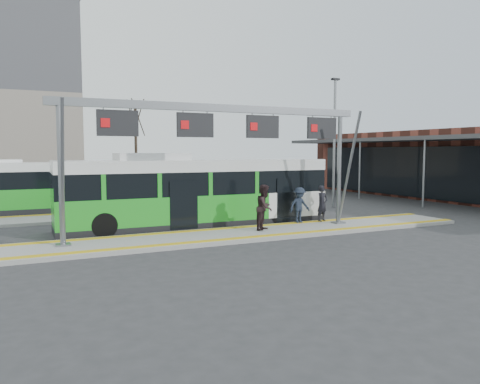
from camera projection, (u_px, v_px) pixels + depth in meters
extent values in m
plane|color=#2D2D30|center=(233.00, 237.00, 19.08)|extent=(120.00, 120.00, 0.00)
cube|color=gray|center=(233.00, 235.00, 19.07)|extent=(22.00, 3.00, 0.15)
cube|color=gray|center=(101.00, 216.00, 24.55)|extent=(20.00, 3.00, 0.15)
cube|color=gold|center=(222.00, 229.00, 20.10)|extent=(22.00, 0.35, 0.02)
cube|color=gold|center=(246.00, 237.00, 18.03)|extent=(22.00, 0.35, 0.02)
cube|color=gold|center=(97.00, 212.00, 25.58)|extent=(20.00, 0.35, 0.02)
cylinder|color=slate|center=(61.00, 174.00, 16.33)|extent=(0.20, 0.20, 5.05)
cube|color=slate|center=(63.00, 245.00, 16.55)|extent=(0.50, 0.50, 0.06)
cylinder|color=slate|center=(63.00, 175.00, 15.70)|extent=(0.12, 1.46, 4.90)
cylinder|color=slate|center=(339.00, 169.00, 21.47)|extent=(0.20, 0.20, 5.05)
cube|color=slate|center=(338.00, 222.00, 21.69)|extent=(0.50, 0.50, 0.06)
cylinder|color=slate|center=(349.00, 169.00, 20.85)|extent=(0.12, 1.46, 4.90)
cube|color=slate|center=(219.00, 108.00, 18.68)|extent=(13.00, 0.25, 0.30)
cube|color=black|center=(118.00, 123.00, 17.03)|extent=(1.50, 0.12, 0.95)
cube|color=#B40B0E|center=(105.00, 123.00, 16.77)|extent=(0.32, 0.02, 0.32)
cube|color=black|center=(195.00, 125.00, 18.31)|extent=(1.50, 0.12, 0.95)
cube|color=#B40B0E|center=(185.00, 125.00, 18.06)|extent=(0.32, 0.02, 0.32)
cube|color=black|center=(263.00, 127.00, 19.60)|extent=(1.50, 0.12, 0.95)
cube|color=#B40B0E|center=(254.00, 126.00, 19.34)|extent=(0.32, 0.02, 0.32)
cube|color=black|center=(322.00, 128.00, 20.89)|extent=(1.50, 0.12, 0.95)
cube|color=#B40B0E|center=(314.00, 128.00, 20.63)|extent=(0.32, 0.02, 0.32)
cube|color=black|center=(458.00, 174.00, 30.13)|extent=(0.15, 28.00, 3.60)
cube|color=#3F3F42|center=(445.00, 138.00, 29.38)|extent=(4.00, 30.00, 0.25)
cylinder|color=slate|center=(424.00, 173.00, 28.83)|extent=(0.14, 0.14, 4.30)
cylinder|color=slate|center=(360.00, 169.00, 34.23)|extent=(0.14, 0.14, 4.30)
cube|color=black|center=(197.00, 223.00, 21.61)|extent=(12.40, 2.81, 0.36)
cube|color=green|center=(197.00, 206.00, 21.55)|extent=(12.40, 2.81, 1.18)
cube|color=black|center=(196.00, 182.00, 21.45)|extent=(12.39, 2.73, 1.03)
cube|color=white|center=(196.00, 165.00, 21.38)|extent=(12.40, 2.81, 0.51)
cube|color=orange|center=(310.00, 166.00, 23.95)|extent=(0.08, 1.84, 0.29)
cube|color=white|center=(152.00, 157.00, 20.49)|extent=(3.12, 1.88, 0.31)
cylinder|color=black|center=(104.00, 225.00, 18.73)|extent=(1.03, 0.32, 1.03)
cylinder|color=black|center=(96.00, 218.00, 20.84)|extent=(1.03, 0.32, 1.03)
cylinder|color=black|center=(279.00, 214.00, 22.07)|extent=(1.03, 0.32, 1.03)
cylinder|color=black|center=(257.00, 209.00, 24.18)|extent=(1.03, 0.32, 1.03)
cube|color=black|center=(63.00, 208.00, 27.24)|extent=(11.36, 2.49, 0.33)
cube|color=green|center=(63.00, 196.00, 27.18)|extent=(11.36, 2.49, 1.09)
cube|color=black|center=(62.00, 179.00, 27.09)|extent=(11.36, 2.42, 0.95)
cube|color=white|center=(62.00, 166.00, 27.03)|extent=(11.36, 2.49, 0.47)
cylinder|color=black|center=(126.00, 202.00, 27.75)|extent=(0.95, 0.29, 0.95)
cylinder|color=black|center=(119.00, 199.00, 29.64)|extent=(0.95, 0.29, 0.95)
imported|color=black|center=(322.00, 203.00, 22.20)|extent=(0.71, 0.57, 1.70)
imported|color=black|center=(265.00, 207.00, 19.76)|extent=(1.19, 1.17, 1.93)
imported|color=#1C2433|center=(299.00, 205.00, 21.65)|extent=(1.11, 0.69, 1.66)
cylinder|color=#382B21|center=(40.00, 152.00, 44.03)|extent=(0.28, 0.28, 6.80)
cylinder|color=#382B21|center=(136.00, 147.00, 46.37)|extent=(0.28, 0.28, 7.85)
cylinder|color=slate|center=(334.00, 144.00, 28.67)|extent=(0.16, 0.16, 7.83)
cube|color=black|center=(335.00, 79.00, 28.33)|extent=(0.50, 0.25, 0.12)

